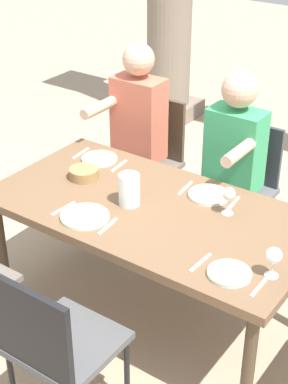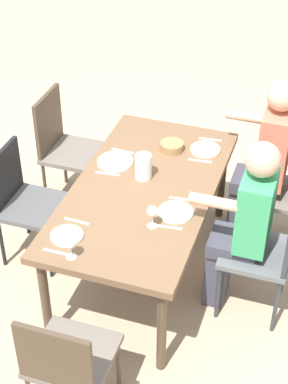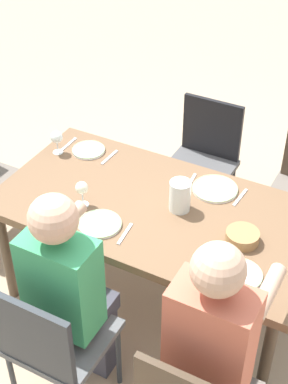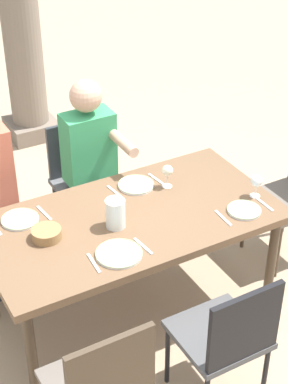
# 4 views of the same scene
# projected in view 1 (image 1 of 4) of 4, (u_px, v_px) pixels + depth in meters

# --- Properties ---
(ground_plane) EXTENTS (16.00, 16.00, 0.00)m
(ground_plane) POSITION_uv_depth(u_px,v_px,m) (151.00, 314.00, 3.59)
(ground_plane) COLOR tan
(dining_table) EXTENTS (1.75, 0.92, 0.74)m
(dining_table) POSITION_uv_depth(u_px,v_px,m) (151.00, 218.00, 3.25)
(dining_table) COLOR brown
(dining_table) RESTS_ON ground
(chair_west_north) EXTENTS (0.44, 0.44, 0.91)m
(chair_west_north) POSITION_uv_depth(u_px,v_px,m) (149.00, 154.00, 4.27)
(chair_west_north) COLOR #6A6158
(chair_west_north) RESTS_ON ground
(chair_mid_north) EXTENTS (0.44, 0.44, 0.90)m
(chair_mid_north) POSITION_uv_depth(u_px,v_px,m) (240.00, 182.00, 3.90)
(chair_mid_north) COLOR #5B5E61
(chair_mid_north) RESTS_ON ground
(chair_mid_south) EXTENTS (0.44, 0.44, 0.88)m
(chair_mid_south) POSITION_uv_depth(u_px,v_px,m) (55.00, 343.00, 2.66)
(chair_mid_south) COLOR #4F4F50
(chair_mid_south) RESTS_ON ground
(diner_woman_green) EXTENTS (0.35, 0.49, 1.35)m
(diner_woman_green) POSITION_uv_depth(u_px,v_px,m) (133.00, 137.00, 4.04)
(diner_woman_green) COLOR #3F3F4C
(diner_woman_green) RESTS_ON ground
(diner_man_white) EXTENTS (0.34, 0.50, 1.30)m
(diner_man_white) POSITION_uv_depth(u_px,v_px,m) (229.00, 169.00, 3.69)
(diner_man_white) COLOR #3F3F4C
(diner_man_white) RESTS_ON ground
(plate_0) EXTENTS (0.22, 0.22, 0.02)m
(plate_0) POSITION_uv_depth(u_px,v_px,m) (99.00, 159.00, 3.70)
(plate_0) COLOR white
(plate_0) RESTS_ON dining_table
(fork_0) EXTENTS (0.03, 0.17, 0.01)m
(fork_0) POSITION_uv_depth(u_px,v_px,m) (81.00, 153.00, 3.78)
(fork_0) COLOR silver
(fork_0) RESTS_ON dining_table
(spoon_0) EXTENTS (0.03, 0.17, 0.01)m
(spoon_0) POSITION_uv_depth(u_px,v_px,m) (119.00, 166.00, 3.63)
(spoon_0) COLOR silver
(spoon_0) RESTS_ON dining_table
(plate_1) EXTENTS (0.26, 0.26, 0.02)m
(plate_1) POSITION_uv_depth(u_px,v_px,m) (85.00, 216.00, 3.12)
(plate_1) COLOR white
(plate_1) RESTS_ON dining_table
(fork_1) EXTENTS (0.03, 0.17, 0.01)m
(fork_1) POSITION_uv_depth(u_px,v_px,m) (63.00, 208.00, 3.20)
(fork_1) COLOR silver
(fork_1) RESTS_ON dining_table
(spoon_1) EXTENTS (0.03, 0.17, 0.01)m
(spoon_1) POSITION_uv_depth(u_px,v_px,m) (108.00, 226.00, 3.05)
(spoon_1) COLOR silver
(spoon_1) RESTS_ON dining_table
(plate_2) EXTENTS (0.23, 0.23, 0.02)m
(plate_2) POSITION_uv_depth(u_px,v_px,m) (209.00, 195.00, 3.32)
(plate_2) COLOR white
(plate_2) RESTS_ON dining_table
(wine_glass_2) EXTENTS (0.07, 0.07, 0.15)m
(wine_glass_2) POSITION_uv_depth(u_px,v_px,m) (229.00, 195.00, 3.11)
(wine_glass_2) COLOR white
(wine_glass_2) RESTS_ON dining_table
(fork_2) EXTENTS (0.03, 0.17, 0.01)m
(fork_2) POSITION_uv_depth(u_px,v_px,m) (185.00, 188.00, 3.40)
(fork_2) COLOR silver
(fork_2) RESTS_ON dining_table
(spoon_2) EXTENTS (0.04, 0.17, 0.01)m
(spoon_2) POSITION_uv_depth(u_px,v_px,m) (233.00, 204.00, 3.25)
(spoon_2) COLOR silver
(spoon_2) RESTS_ON dining_table
(plate_3) EXTENTS (0.20, 0.20, 0.02)m
(plate_3) POSITION_uv_depth(u_px,v_px,m) (229.00, 273.00, 2.71)
(plate_3) COLOR white
(plate_3) RESTS_ON dining_table
(wine_glass_3) EXTENTS (0.08, 0.08, 0.15)m
(wine_glass_3) POSITION_uv_depth(u_px,v_px,m) (274.00, 256.00, 2.65)
(wine_glass_3) COLOR white
(wine_glass_3) RESTS_ON dining_table
(fork_3) EXTENTS (0.02, 0.17, 0.01)m
(fork_3) POSITION_uv_depth(u_px,v_px,m) (200.00, 263.00, 2.78)
(fork_3) COLOR silver
(fork_3) RESTS_ON dining_table
(spoon_3) EXTENTS (0.02, 0.17, 0.01)m
(spoon_3) POSITION_uv_depth(u_px,v_px,m) (260.00, 286.00, 2.63)
(spoon_3) COLOR silver
(spoon_3) RESTS_ON dining_table
(water_pitcher) EXTENTS (0.12, 0.12, 0.18)m
(water_pitcher) POSITION_uv_depth(u_px,v_px,m) (129.00, 191.00, 3.21)
(water_pitcher) COLOR white
(water_pitcher) RESTS_ON dining_table
(bread_basket) EXTENTS (0.17, 0.17, 0.06)m
(bread_basket) POSITION_uv_depth(u_px,v_px,m) (84.00, 173.00, 3.49)
(bread_basket) COLOR #9E7547
(bread_basket) RESTS_ON dining_table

